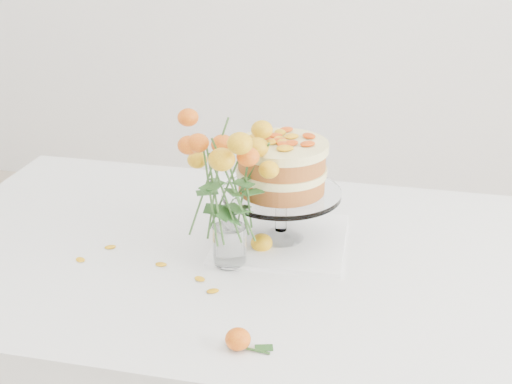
% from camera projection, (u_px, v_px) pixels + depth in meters
% --- Properties ---
extents(table, '(1.43, 0.93, 0.76)m').
position_uv_depth(table, '(227.00, 281.00, 1.64)').
color(table, tan).
rests_on(table, ground).
extents(napkin, '(0.31, 0.31, 0.01)m').
position_uv_depth(napkin, '(281.00, 239.00, 1.65)').
color(napkin, white).
rests_on(napkin, table).
extents(cake_stand, '(0.27, 0.27, 0.24)m').
position_uv_depth(cake_stand, '(282.00, 172.00, 1.58)').
color(cake_stand, white).
rests_on(cake_stand, napkin).
extents(rose_vase, '(0.31, 0.31, 0.36)m').
position_uv_depth(rose_vase, '(228.00, 174.00, 1.46)').
color(rose_vase, white).
rests_on(rose_vase, table).
extents(loose_rose_near, '(0.09, 0.05, 0.04)m').
position_uv_depth(loose_rose_near, '(262.00, 243.00, 1.60)').
color(loose_rose_near, yellow).
rests_on(loose_rose_near, table).
extents(loose_rose_far, '(0.08, 0.05, 0.04)m').
position_uv_depth(loose_rose_far, '(238.00, 339.00, 1.26)').
color(loose_rose_far, red).
rests_on(loose_rose_far, table).
extents(stray_petal_a, '(0.03, 0.02, 0.00)m').
position_uv_depth(stray_petal_a, '(161.00, 265.00, 1.54)').
color(stray_petal_a, orange).
rests_on(stray_petal_a, table).
extents(stray_petal_b, '(0.03, 0.02, 0.00)m').
position_uv_depth(stray_petal_b, '(200.00, 279.00, 1.49)').
color(stray_petal_b, orange).
rests_on(stray_petal_b, table).
extents(stray_petal_c, '(0.03, 0.02, 0.00)m').
position_uv_depth(stray_petal_c, '(213.00, 291.00, 1.44)').
color(stray_petal_c, orange).
rests_on(stray_petal_c, table).
extents(stray_petal_d, '(0.03, 0.02, 0.00)m').
position_uv_depth(stray_petal_d, '(110.00, 247.00, 1.62)').
color(stray_petal_d, orange).
rests_on(stray_petal_d, table).
extents(stray_petal_e, '(0.03, 0.02, 0.00)m').
position_uv_depth(stray_petal_e, '(80.00, 260.00, 1.56)').
color(stray_petal_e, orange).
rests_on(stray_petal_e, table).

